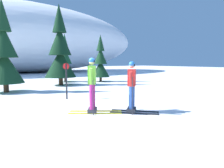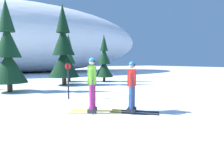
{
  "view_description": "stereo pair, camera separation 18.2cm",
  "coord_description": "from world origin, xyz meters",
  "px_view_note": "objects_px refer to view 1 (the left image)",
  "views": [
    {
      "loc": [
        -2.92,
        -5.62,
        1.67
      ],
      "look_at": [
        0.82,
        -0.29,
        0.95
      ],
      "focal_mm": 32.23,
      "sensor_mm": 36.0,
      "label": 1
    },
    {
      "loc": [
        -2.77,
        -5.72,
        1.67
      ],
      "look_at": [
        0.82,
        -0.29,
        0.95
      ],
      "focal_mm": 32.23,
      "sensor_mm": 36.0,
      "label": 2
    }
  ],
  "objects_px": {
    "skier_lime_jacket": "(92,84)",
    "pine_tree_center": "(60,52)",
    "pine_tree_far_right": "(101,62)",
    "skier_red_jacket": "(132,86)",
    "pine_tree_center_left": "(4,54)",
    "pine_tree_center_right": "(65,62)",
    "trail_marker_post": "(66,79)"
  },
  "relations": [
    {
      "from": "pine_tree_far_right",
      "to": "trail_marker_post",
      "type": "relative_size",
      "value": 2.45
    },
    {
      "from": "skier_red_jacket",
      "to": "pine_tree_center_left",
      "type": "bearing_deg",
      "value": 110.65
    },
    {
      "from": "pine_tree_center_left",
      "to": "pine_tree_center",
      "type": "height_order",
      "value": "pine_tree_center"
    },
    {
      "from": "pine_tree_far_right",
      "to": "skier_red_jacket",
      "type": "bearing_deg",
      "value": -116.28
    },
    {
      "from": "skier_red_jacket",
      "to": "pine_tree_far_right",
      "type": "distance_m",
      "value": 10.66
    },
    {
      "from": "pine_tree_center_left",
      "to": "pine_tree_far_right",
      "type": "relative_size",
      "value": 1.28
    },
    {
      "from": "pine_tree_center_right",
      "to": "trail_marker_post",
      "type": "height_order",
      "value": "pine_tree_center_right"
    },
    {
      "from": "skier_red_jacket",
      "to": "pine_tree_center_right",
      "type": "distance_m",
      "value": 11.28
    },
    {
      "from": "pine_tree_center_left",
      "to": "pine_tree_far_right",
      "type": "xyz_separation_m",
      "value": [
        7.48,
        2.18,
        -0.46
      ]
    },
    {
      "from": "pine_tree_center_left",
      "to": "trail_marker_post",
      "type": "distance_m",
      "value": 4.49
    },
    {
      "from": "pine_tree_center_right",
      "to": "trail_marker_post",
      "type": "distance_m",
      "value": 8.18
    },
    {
      "from": "pine_tree_center",
      "to": "pine_tree_far_right",
      "type": "height_order",
      "value": "pine_tree_center"
    },
    {
      "from": "skier_lime_jacket",
      "to": "pine_tree_center",
      "type": "height_order",
      "value": "pine_tree_center"
    },
    {
      "from": "pine_tree_center_left",
      "to": "pine_tree_center",
      "type": "xyz_separation_m",
      "value": [
        3.73,
        1.58,
        0.27
      ]
    },
    {
      "from": "skier_lime_jacket",
      "to": "skier_red_jacket",
      "type": "relative_size",
      "value": 1.07
    },
    {
      "from": "skier_lime_jacket",
      "to": "pine_tree_far_right",
      "type": "bearing_deg",
      "value": 56.71
    },
    {
      "from": "pine_tree_center",
      "to": "skier_red_jacket",
      "type": "bearing_deg",
      "value": -96.14
    },
    {
      "from": "skier_red_jacket",
      "to": "pine_tree_far_right",
      "type": "relative_size",
      "value": 0.43
    },
    {
      "from": "skier_lime_jacket",
      "to": "trail_marker_post",
      "type": "relative_size",
      "value": 1.12
    },
    {
      "from": "pine_tree_center_left",
      "to": "pine_tree_center",
      "type": "bearing_deg",
      "value": 22.94
    },
    {
      "from": "pine_tree_center_left",
      "to": "pine_tree_center_right",
      "type": "distance_m",
      "value": 6.19
    },
    {
      "from": "pine_tree_center_right",
      "to": "trail_marker_post",
      "type": "xyz_separation_m",
      "value": [
        -3.01,
        -7.57,
        -0.76
      ]
    },
    {
      "from": "skier_lime_jacket",
      "to": "pine_tree_center",
      "type": "xyz_separation_m",
      "value": [
        2.05,
        8.23,
        1.44
      ]
    },
    {
      "from": "skier_lime_jacket",
      "to": "pine_tree_far_right",
      "type": "distance_m",
      "value": 10.58
    },
    {
      "from": "pine_tree_center",
      "to": "trail_marker_post",
      "type": "bearing_deg",
      "value": -108.28
    },
    {
      "from": "trail_marker_post",
      "to": "pine_tree_center_right",
      "type": "bearing_deg",
      "value": 68.28
    },
    {
      "from": "pine_tree_center_left",
      "to": "trail_marker_post",
      "type": "relative_size",
      "value": 3.13
    },
    {
      "from": "skier_red_jacket",
      "to": "pine_tree_center_right",
      "type": "height_order",
      "value": "pine_tree_center_right"
    },
    {
      "from": "skier_red_jacket",
      "to": "trail_marker_post",
      "type": "distance_m",
      "value": 3.58
    },
    {
      "from": "trail_marker_post",
      "to": "pine_tree_far_right",
      "type": "bearing_deg",
      "value": 47.49
    },
    {
      "from": "trail_marker_post",
      "to": "pine_tree_center",
      "type": "bearing_deg",
      "value": 71.72
    },
    {
      "from": "skier_red_jacket",
      "to": "pine_tree_center_right",
      "type": "relative_size",
      "value": 0.42
    }
  ]
}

